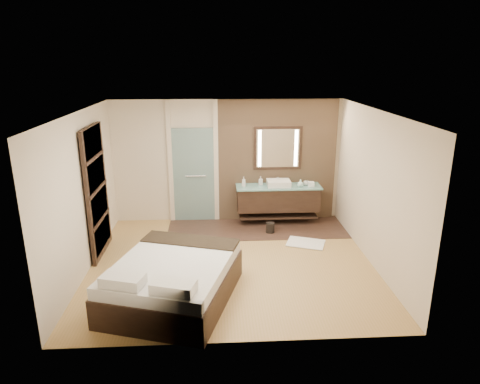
{
  "coord_description": "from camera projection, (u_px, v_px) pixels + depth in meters",
  "views": [
    {
      "loc": [
        -0.26,
        -6.96,
        3.53
      ],
      "look_at": [
        0.18,
        0.6,
        1.15
      ],
      "focal_mm": 32.0,
      "sensor_mm": 36.0,
      "label": 1
    }
  ],
  "objects": [
    {
      "name": "frosted_door",
      "position": [
        194.0,
        171.0,
        9.41
      ],
      "size": [
        1.1,
        0.12,
        2.7
      ],
      "color": "#A9D6D5",
      "rests_on": "floor"
    },
    {
      "name": "cup",
      "position": [
        306.0,
        183.0,
        9.36
      ],
      "size": [
        0.14,
        0.14,
        0.09
      ],
      "primitive_type": "imported",
      "rotation": [
        0.0,
        0.0,
        0.24
      ],
      "color": "silver",
      "rests_on": "vanity"
    },
    {
      "name": "waste_bin",
      "position": [
        270.0,
        228.0,
        9.0
      ],
      "size": [
        0.22,
        0.22,
        0.23
      ],
      "primitive_type": "cylinder",
      "rotation": [
        0.0,
        0.0,
        -0.22
      ],
      "color": "black",
      "rests_on": "floor"
    },
    {
      "name": "floor",
      "position": [
        232.0,
        263.0,
        7.7
      ],
      "size": [
        5.0,
        5.0,
        0.0
      ],
      "primitive_type": "plane",
      "color": "#AF8B49",
      "rests_on": "ground"
    },
    {
      "name": "stone_wall",
      "position": [
        277.0,
        161.0,
        9.46
      ],
      "size": [
        2.6,
        0.08,
        2.7
      ],
      "primitive_type": "cube",
      "color": "#9D795A",
      "rests_on": "floor"
    },
    {
      "name": "soap_bottle_a",
      "position": [
        244.0,
        182.0,
        9.23
      ],
      "size": [
        0.11,
        0.11,
        0.22
      ],
      "primitive_type": "imported",
      "rotation": [
        0.0,
        0.0,
        -0.33
      ],
      "color": "silver",
      "rests_on": "vanity"
    },
    {
      "name": "vanity",
      "position": [
        278.0,
        198.0,
        9.41
      ],
      "size": [
        1.85,
        0.55,
        0.88
      ],
      "color": "black",
      "rests_on": "stone_wall"
    },
    {
      "name": "bed",
      "position": [
        173.0,
        280.0,
        6.44
      ],
      "size": [
        2.17,
        2.44,
        0.79
      ],
      "rotation": [
        0.0,
        0.0,
        -0.3
      ],
      "color": "black",
      "rests_on": "floor"
    },
    {
      "name": "tissue_box",
      "position": [
        311.0,
        184.0,
        9.26
      ],
      "size": [
        0.13,
        0.13,
        0.1
      ],
      "primitive_type": "cube",
      "rotation": [
        0.0,
        0.0,
        -0.05
      ],
      "color": "white",
      "rests_on": "vanity"
    },
    {
      "name": "bath_mat",
      "position": [
        306.0,
        243.0,
        8.49
      ],
      "size": [
        0.85,
        0.72,
        0.02
      ],
      "primitive_type": "cube",
      "rotation": [
        0.0,
        0.0,
        -0.36
      ],
      "color": "white",
      "rests_on": "floor"
    },
    {
      "name": "soap_bottle_b",
      "position": [
        261.0,
        181.0,
        9.37
      ],
      "size": [
        0.1,
        0.1,
        0.19
      ],
      "primitive_type": "imported",
      "rotation": [
        0.0,
        0.0,
        -0.17
      ],
      "color": "#B2B2B2",
      "rests_on": "vanity"
    },
    {
      "name": "soap_bottle_c",
      "position": [
        300.0,
        183.0,
        9.24
      ],
      "size": [
        0.15,
        0.15,
        0.16
      ],
      "primitive_type": "imported",
      "rotation": [
        0.0,
        0.0,
        0.31
      ],
      "color": "#C3F6EB",
      "rests_on": "vanity"
    },
    {
      "name": "tile_strip",
      "position": [
        257.0,
        228.0,
        9.25
      ],
      "size": [
        3.8,
        1.3,
        0.01
      ],
      "primitive_type": "cube",
      "color": "#34241C",
      "rests_on": "floor"
    },
    {
      "name": "mirror_unit",
      "position": [
        278.0,
        148.0,
        9.32
      ],
      "size": [
        1.06,
        0.04,
        0.96
      ],
      "color": "black",
      "rests_on": "stone_wall"
    },
    {
      "name": "shoji_partition",
      "position": [
        97.0,
        191.0,
        7.77
      ],
      "size": [
        0.06,
        1.2,
        2.4
      ],
      "color": "black",
      "rests_on": "floor"
    }
  ]
}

